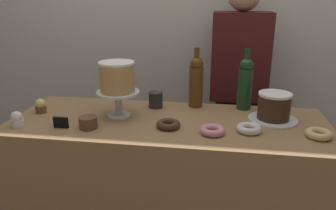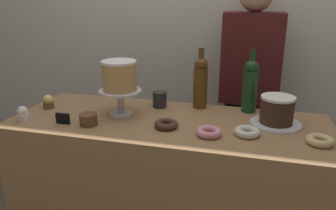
# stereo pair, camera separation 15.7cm
# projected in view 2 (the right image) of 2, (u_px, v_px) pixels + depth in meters

# --- Properties ---
(back_wall) EXTENTS (6.00, 0.05, 2.60)m
(back_wall) POSITION_uv_depth(u_px,v_px,m) (200.00, 25.00, 2.27)
(back_wall) COLOR silver
(back_wall) RESTS_ON ground_plane
(display_counter) EXTENTS (1.55, 0.59, 0.91)m
(display_counter) POSITION_uv_depth(u_px,v_px,m) (168.00, 200.00, 1.74)
(display_counter) COLOR #997047
(display_counter) RESTS_ON ground_plane
(cake_stand_pedestal) EXTENTS (0.21, 0.21, 0.13)m
(cake_stand_pedestal) POSITION_uv_depth(u_px,v_px,m) (120.00, 98.00, 1.65)
(cake_stand_pedestal) COLOR silver
(cake_stand_pedestal) RESTS_ON display_counter
(white_layer_cake) EXTENTS (0.17, 0.17, 0.15)m
(white_layer_cake) POSITION_uv_depth(u_px,v_px,m) (119.00, 76.00, 1.61)
(white_layer_cake) COLOR tan
(white_layer_cake) RESTS_ON cake_stand_pedestal
(silver_serving_platter) EXTENTS (0.24, 0.24, 0.01)m
(silver_serving_platter) POSITION_uv_depth(u_px,v_px,m) (275.00, 124.00, 1.55)
(silver_serving_platter) COLOR white
(silver_serving_platter) RESTS_ON display_counter
(chocolate_round_cake) EXTENTS (0.16, 0.16, 0.13)m
(chocolate_round_cake) POSITION_uv_depth(u_px,v_px,m) (277.00, 110.00, 1.52)
(chocolate_round_cake) COLOR #3D2619
(chocolate_round_cake) RESTS_ON silver_serving_platter
(wine_bottle_amber) EXTENTS (0.08, 0.08, 0.33)m
(wine_bottle_amber) POSITION_uv_depth(u_px,v_px,m) (200.00, 82.00, 1.74)
(wine_bottle_amber) COLOR #5B3814
(wine_bottle_amber) RESTS_ON display_counter
(wine_bottle_green) EXTENTS (0.08, 0.08, 0.33)m
(wine_bottle_green) POSITION_uv_depth(u_px,v_px,m) (250.00, 85.00, 1.68)
(wine_bottle_green) COLOR #193D1E
(wine_bottle_green) RESTS_ON display_counter
(cupcake_lemon) EXTENTS (0.06, 0.06, 0.07)m
(cupcake_lemon) POSITION_uv_depth(u_px,v_px,m) (48.00, 102.00, 1.76)
(cupcake_lemon) COLOR brown
(cupcake_lemon) RESTS_ON display_counter
(cupcake_vanilla) EXTENTS (0.06, 0.06, 0.07)m
(cupcake_vanilla) POSITION_uv_depth(u_px,v_px,m) (23.00, 114.00, 1.59)
(cupcake_vanilla) COLOR white
(cupcake_vanilla) RESTS_ON display_counter
(donut_sugar) EXTENTS (0.11, 0.11, 0.03)m
(donut_sugar) POSITION_uv_depth(u_px,v_px,m) (247.00, 132.00, 1.42)
(donut_sugar) COLOR silver
(donut_sugar) RESTS_ON display_counter
(donut_glazed) EXTENTS (0.11, 0.11, 0.03)m
(donut_glazed) POSITION_uv_depth(u_px,v_px,m) (320.00, 141.00, 1.34)
(donut_glazed) COLOR #E0C17F
(donut_glazed) RESTS_ON display_counter
(donut_chocolate) EXTENTS (0.11, 0.11, 0.03)m
(donut_chocolate) POSITION_uv_depth(u_px,v_px,m) (166.00, 124.00, 1.51)
(donut_chocolate) COLOR #472D1E
(donut_chocolate) RESTS_ON display_counter
(donut_pink) EXTENTS (0.11, 0.11, 0.03)m
(donut_pink) POSITION_uv_depth(u_px,v_px,m) (209.00, 132.00, 1.42)
(donut_pink) COLOR pink
(donut_pink) RESTS_ON display_counter
(cookie_stack) EXTENTS (0.08, 0.08, 0.05)m
(cookie_stack) POSITION_uv_depth(u_px,v_px,m) (88.00, 119.00, 1.54)
(cookie_stack) COLOR brown
(cookie_stack) RESTS_ON display_counter
(price_sign_chalkboard) EXTENTS (0.07, 0.01, 0.05)m
(price_sign_chalkboard) POSITION_uv_depth(u_px,v_px,m) (63.00, 118.00, 1.55)
(price_sign_chalkboard) COLOR black
(price_sign_chalkboard) RESTS_ON display_counter
(coffee_cup_ceramic) EXTENTS (0.08, 0.08, 0.08)m
(coffee_cup_ceramic) POSITION_uv_depth(u_px,v_px,m) (160.00, 99.00, 1.78)
(coffee_cup_ceramic) COLOR #282828
(coffee_cup_ceramic) RESTS_ON display_counter
(barista_figure) EXTENTS (0.36, 0.22, 1.60)m
(barista_figure) POSITION_uv_depth(u_px,v_px,m) (248.00, 102.00, 2.12)
(barista_figure) COLOR black
(barista_figure) RESTS_ON ground_plane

